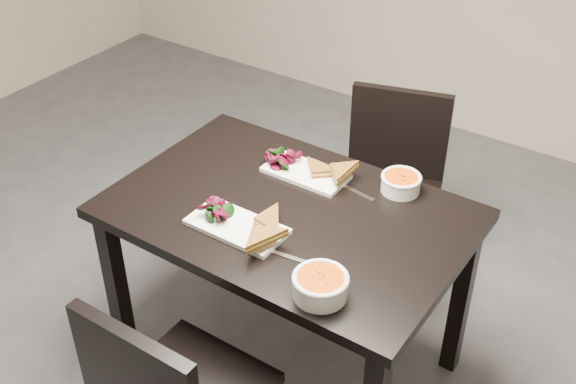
{
  "coord_description": "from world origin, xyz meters",
  "views": [
    {
      "loc": [
        1.4,
        -1.22,
        2.19
      ],
      "look_at": [
        0.31,
        0.38,
        0.82
      ],
      "focal_mm": 44.47,
      "sensor_mm": 36.0,
      "label": 1
    }
  ],
  "objects_px": {
    "soup_bowl_near": "(320,285)",
    "soup_bowl_far": "(401,182)",
    "chair_far": "(391,178)",
    "plate_near": "(237,226)",
    "plate_far": "(306,173)",
    "table": "(288,232)"
  },
  "relations": [
    {
      "from": "table",
      "to": "chair_far",
      "type": "relative_size",
      "value": 1.41
    },
    {
      "from": "table",
      "to": "soup_bowl_far",
      "type": "xyz_separation_m",
      "value": [
        0.27,
        0.31,
        0.13
      ]
    },
    {
      "from": "soup_bowl_near",
      "to": "plate_far",
      "type": "bearing_deg",
      "value": 126.71
    },
    {
      "from": "soup_bowl_far",
      "to": "soup_bowl_near",
      "type": "bearing_deg",
      "value": -85.47
    },
    {
      "from": "table",
      "to": "plate_far",
      "type": "xyz_separation_m",
      "value": [
        -0.06,
        0.21,
        0.11
      ]
    },
    {
      "from": "plate_near",
      "to": "soup_bowl_far",
      "type": "distance_m",
      "value": 0.6
    },
    {
      "from": "chair_far",
      "to": "plate_near",
      "type": "height_order",
      "value": "chair_far"
    },
    {
      "from": "chair_far",
      "to": "soup_bowl_near",
      "type": "distance_m",
      "value": 1.1
    },
    {
      "from": "soup_bowl_near",
      "to": "plate_far",
      "type": "height_order",
      "value": "soup_bowl_near"
    },
    {
      "from": "chair_far",
      "to": "soup_bowl_near",
      "type": "height_order",
      "value": "chair_far"
    },
    {
      "from": "soup_bowl_near",
      "to": "plate_far",
      "type": "xyz_separation_m",
      "value": [
        -0.38,
        0.51,
        -0.03
      ]
    },
    {
      "from": "soup_bowl_near",
      "to": "table",
      "type": "bearing_deg",
      "value": 136.53
    },
    {
      "from": "chair_far",
      "to": "plate_far",
      "type": "relative_size",
      "value": 2.78
    },
    {
      "from": "table",
      "to": "soup_bowl_far",
      "type": "bearing_deg",
      "value": 49.39
    },
    {
      "from": "soup_bowl_near",
      "to": "soup_bowl_far",
      "type": "distance_m",
      "value": 0.61
    },
    {
      "from": "table",
      "to": "chair_far",
      "type": "xyz_separation_m",
      "value": [
        0.04,
        0.73,
        -0.17
      ]
    },
    {
      "from": "table",
      "to": "plate_near",
      "type": "height_order",
      "value": "plate_near"
    },
    {
      "from": "soup_bowl_far",
      "to": "table",
      "type": "bearing_deg",
      "value": -130.61
    },
    {
      "from": "chair_far",
      "to": "table",
      "type": "bearing_deg",
      "value": -109.49
    },
    {
      "from": "plate_near",
      "to": "soup_bowl_near",
      "type": "distance_m",
      "value": 0.41
    },
    {
      "from": "plate_far",
      "to": "soup_bowl_far",
      "type": "xyz_separation_m",
      "value": [
        0.33,
        0.1,
        0.03
      ]
    },
    {
      "from": "table",
      "to": "plate_far",
      "type": "bearing_deg",
      "value": 106.96
    }
  ]
}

